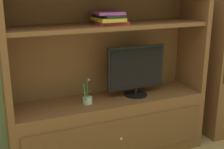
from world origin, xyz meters
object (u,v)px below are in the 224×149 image
magazine_stack (109,18)px  upright_book_row (221,23)px  tv_monitor (136,70)px  bookshelf_tall (218,83)px  potted_plant (87,99)px  media_console (110,108)px

magazine_stack → upright_book_row: (1.28, -0.00, -0.10)m
tv_monitor → upright_book_row: upright_book_row is taller
bookshelf_tall → upright_book_row: bearing=-171.3°
bookshelf_tall → upright_book_row: bookshelf_tall is taller
tv_monitor → magazine_stack: size_ratio=1.75×
tv_monitor → potted_plant: size_ratio=2.42×
media_console → magazine_stack: size_ratio=5.60×
potted_plant → magazine_stack: bearing=10.7°
media_console → potted_plant: media_console is taller
media_console → upright_book_row: bearing=-0.4°
tv_monitor → bookshelf_tall: 1.10m
potted_plant → bookshelf_tall: bookshelf_tall is taller
potted_plant → bookshelf_tall: (1.57, 0.05, -0.06)m
media_console → potted_plant: 0.28m
media_console → potted_plant: bearing=-168.6°
tv_monitor → bookshelf_tall: (1.07, 0.03, -0.28)m
tv_monitor → upright_book_row: (1.01, 0.02, 0.40)m
media_console → tv_monitor: 0.45m
upright_book_row → magazine_stack: bearing=179.8°
media_console → upright_book_row: size_ratio=6.97×
magazine_stack → tv_monitor: bearing=-4.8°
potted_plant → upright_book_row: 1.64m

